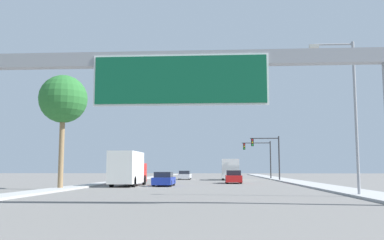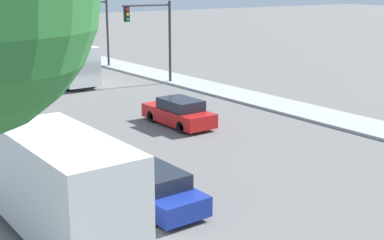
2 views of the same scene
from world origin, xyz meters
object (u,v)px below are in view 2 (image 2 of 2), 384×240
at_px(car_mid_left, 151,188).
at_px(car_far_left, 179,113).
at_px(truck_box_primary, 67,65).
at_px(traffic_light_near_intersection, 155,29).
at_px(truck_box_secondary, 55,183).
at_px(traffic_light_mid_block, 92,22).

height_order(car_mid_left, car_far_left, car_far_left).
relative_size(truck_box_primary, traffic_light_near_intersection, 1.13).
relative_size(truck_box_secondary, traffic_light_mid_block, 1.34).
height_order(traffic_light_near_intersection, traffic_light_mid_block, traffic_light_near_intersection).
bearing_deg(car_far_left, truck_box_secondary, -141.28).
bearing_deg(truck_box_secondary, traffic_light_near_intersection, 50.14).
height_order(car_mid_left, traffic_light_near_intersection, traffic_light_near_intersection).
distance_m(car_mid_left, truck_box_secondary, 3.65).
bearing_deg(car_far_left, truck_box_primary, 90.00).
height_order(truck_box_primary, traffic_light_near_intersection, traffic_light_near_intersection).
distance_m(car_mid_left, traffic_light_mid_block, 31.64).
distance_m(car_far_left, traffic_light_near_intersection, 12.52).
distance_m(car_mid_left, truck_box_primary, 23.87).
bearing_deg(truck_box_secondary, car_mid_left, 2.72).
xyz_separation_m(traffic_light_near_intersection, traffic_light_mid_block, (-0.23, 10.00, 0.01)).
distance_m(car_far_left, truck_box_secondary, 13.49).
distance_m(truck_box_primary, traffic_light_mid_block, 8.50).
height_order(car_mid_left, truck_box_secondary, truck_box_secondary).
distance_m(truck_box_secondary, traffic_light_mid_block, 33.20).
height_order(truck_box_primary, traffic_light_mid_block, traffic_light_mid_block).
bearing_deg(traffic_light_near_intersection, car_mid_left, -123.33).
height_order(truck_box_secondary, traffic_light_near_intersection, traffic_light_near_intersection).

